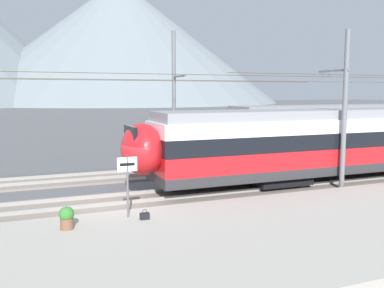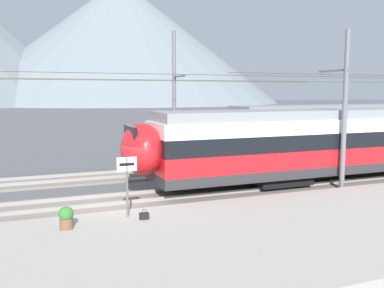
{
  "view_description": "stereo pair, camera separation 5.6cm",
  "coord_description": "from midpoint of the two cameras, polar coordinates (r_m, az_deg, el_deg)",
  "views": [
    {
      "loc": [
        -3.26,
        -16.3,
        4.71
      ],
      "look_at": [
        4.22,
        2.5,
        2.21
      ],
      "focal_mm": 39.31,
      "sensor_mm": 36.0,
      "label": 1
    },
    {
      "loc": [
        -3.21,
        -16.32,
        4.71
      ],
      "look_at": [
        4.22,
        2.5,
        2.21
      ],
      "focal_mm": 39.31,
      "sensor_mm": 36.0,
      "label": 2
    }
  ],
  "objects": [
    {
      "name": "track_far",
      "position": [
        23.55,
        -13.25,
        -4.52
      ],
      "size": [
        120.0,
        3.0,
        0.28
      ],
      "color": "slate",
      "rests_on": "ground"
    },
    {
      "name": "platform_sign",
      "position": [
        14.83,
        -8.72,
        -3.94
      ],
      "size": [
        0.7,
        0.08,
        2.14
      ],
      "color": "#59595B",
      "rests_on": "platform_slab"
    },
    {
      "name": "track_near",
      "position": [
        18.34,
        -10.76,
        -7.75
      ],
      "size": [
        120.0,
        3.0,
        0.28
      ],
      "color": "slate",
      "rests_on": "ground"
    },
    {
      "name": "mountain_central_peak",
      "position": [
        198.7,
        -9.59,
        13.49
      ],
      "size": [
        140.93,
        140.93,
        54.76
      ],
      "primitive_type": "cone",
      "color": "slate",
      "rests_on": "ground"
    },
    {
      "name": "catenary_mast_far_side",
      "position": [
        26.07,
        -2.29,
        6.19
      ],
      "size": [
        39.03,
        2.17,
        8.44
      ],
      "color": "slate",
      "rests_on": "ground"
    },
    {
      "name": "train_far_track",
      "position": [
        32.72,
        23.93,
        2.07
      ],
      "size": [
        25.31,
        3.03,
        4.27
      ],
      "color": "#2D2D30",
      "rests_on": "track_far"
    },
    {
      "name": "ground_plane",
      "position": [
        17.28,
        -10.04,
        -8.89
      ],
      "size": [
        400.0,
        400.0,
        0.0
      ],
      "primitive_type": "plane",
      "color": "#565659"
    },
    {
      "name": "catenary_mast_mid",
      "position": [
        21.05,
        19.88,
        4.55
      ],
      "size": [
        39.03,
        2.09,
        7.57
      ],
      "color": "slate",
      "rests_on": "ground"
    },
    {
      "name": "platform_slab",
      "position": [
        12.47,
        -5.14,
        -14.35
      ],
      "size": [
        120.0,
        8.05,
        0.33
      ],
      "primitive_type": "cube",
      "color": "#A39E93",
      "rests_on": "ground"
    },
    {
      "name": "handbag_near_sign",
      "position": [
        14.84,
        -6.4,
        -9.67
      ],
      "size": [
        0.32,
        0.18,
        0.36
      ],
      "color": "black",
      "rests_on": "platform_slab"
    },
    {
      "name": "potted_plant_platform_edge",
      "position": [
        14.24,
        -16.6,
        -9.43
      ],
      "size": [
        0.48,
        0.48,
        0.74
      ],
      "color": "brown",
      "rests_on": "platform_slab"
    }
  ]
}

